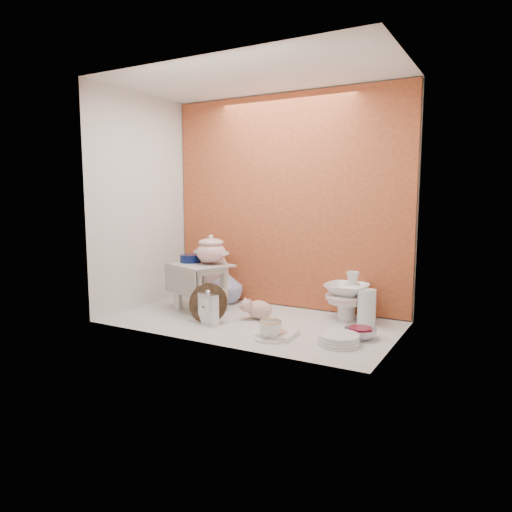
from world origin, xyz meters
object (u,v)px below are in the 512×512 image
(plush_pig, at_px, (259,309))
(gold_rim_teacup, at_px, (270,329))
(mantel_clock, at_px, (208,308))
(floral_platter, at_px, (209,275))
(crystal_bowl, at_px, (360,333))
(porcelain_tower, at_px, (347,295))
(dinner_plate_stack, at_px, (339,339))
(blue_white_vase, at_px, (226,285))
(soup_tureen, at_px, (211,249))
(step_stool, at_px, (201,287))

(plush_pig, bearing_deg, gold_rim_teacup, -69.87)
(mantel_clock, height_order, gold_rim_teacup, mantel_clock)
(floral_platter, bearing_deg, mantel_clock, -55.72)
(mantel_clock, distance_m, crystal_bowl, 0.93)
(porcelain_tower, bearing_deg, floral_platter, 177.65)
(dinner_plate_stack, bearing_deg, crystal_bowl, 67.84)
(floral_platter, height_order, gold_rim_teacup, floral_platter)
(floral_platter, distance_m, crystal_bowl, 1.36)
(blue_white_vase, xyz_separation_m, porcelain_tower, (0.94, -0.03, 0.03))
(mantel_clock, xyz_separation_m, gold_rim_teacup, (0.48, -0.08, -0.04))
(blue_white_vase, xyz_separation_m, plush_pig, (0.45, -0.29, -0.07))
(blue_white_vase, bearing_deg, crystal_bowl, -17.99)
(gold_rim_teacup, relative_size, dinner_plate_stack, 0.54)
(mantel_clock, distance_m, porcelain_tower, 0.89)
(gold_rim_teacup, height_order, crystal_bowl, gold_rim_teacup)
(soup_tureen, relative_size, gold_rim_teacup, 1.97)
(floral_platter, distance_m, dinner_plate_stack, 1.36)
(step_stool, xyz_separation_m, dinner_plate_stack, (1.09, -0.26, -0.13))
(step_stool, height_order, dinner_plate_stack, step_stool)
(soup_tureen, relative_size, dinner_plate_stack, 1.07)
(step_stool, xyz_separation_m, porcelain_tower, (0.97, 0.25, -0.00))
(porcelain_tower, bearing_deg, step_stool, -165.34)
(dinner_plate_stack, height_order, porcelain_tower, porcelain_tower)
(mantel_clock, bearing_deg, crystal_bowl, 28.29)
(blue_white_vase, distance_m, gold_rim_teacup, 0.95)
(blue_white_vase, distance_m, plush_pig, 0.54)
(soup_tureen, relative_size, porcelain_tower, 0.77)
(blue_white_vase, distance_m, mantel_clock, 0.60)
(floral_platter, xyz_separation_m, mantel_clock, (0.39, -0.57, -0.09))
(blue_white_vase, xyz_separation_m, gold_rim_teacup, (0.70, -0.63, -0.07))
(crystal_bowl, bearing_deg, blue_white_vase, 162.01)
(soup_tureen, distance_m, gold_rim_teacup, 0.85)
(plush_pig, relative_size, gold_rim_teacup, 1.78)
(step_stool, height_order, crystal_bowl, step_stool)
(step_stool, bearing_deg, plush_pig, 19.54)
(soup_tureen, bearing_deg, step_stool, -149.74)
(floral_platter, height_order, crystal_bowl, floral_platter)
(soup_tureen, distance_m, floral_platter, 0.40)
(soup_tureen, bearing_deg, plush_pig, -7.06)
(soup_tureen, distance_m, blue_white_vase, 0.38)
(plush_pig, xyz_separation_m, dinner_plate_stack, (0.62, -0.25, -0.04))
(mantel_clock, height_order, dinner_plate_stack, mantel_clock)
(blue_white_vase, bearing_deg, mantel_clock, -67.53)
(soup_tureen, xyz_separation_m, blue_white_vase, (-0.04, 0.24, -0.30))
(mantel_clock, bearing_deg, dinner_plate_stack, 17.94)
(floral_platter, bearing_deg, crystal_bowl, -16.69)
(plush_pig, height_order, gold_rim_teacup, plush_pig)
(gold_rim_teacup, bearing_deg, mantel_clock, 170.29)
(mantel_clock, bearing_deg, soup_tureen, 138.26)
(blue_white_vase, xyz_separation_m, dinner_plate_stack, (1.07, -0.54, -0.10))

